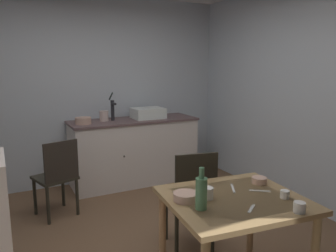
{
  "coord_description": "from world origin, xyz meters",
  "views": [
    {
      "loc": [
        -1.11,
        -2.57,
        1.66
      ],
      "look_at": [
        0.24,
        0.05,
        1.13
      ],
      "focal_mm": 35.45,
      "sensor_mm": 36.0,
      "label": 1
    }
  ],
  "objects": [
    {
      "name": "stoneware_crock",
      "position": [
        0.16,
        1.81,
        0.99
      ],
      "size": [
        0.12,
        0.12,
        0.14
      ],
      "primitive_type": "cylinder",
      "color": "beige",
      "rests_on": "counter_cabinet"
    },
    {
      "name": "table_knife",
      "position": [
        0.41,
        -0.68,
        0.75
      ],
      "size": [
        0.1,
        0.16,
        0.0
      ],
      "primitive_type": "cube",
      "rotation": [
        0.0,
        0.0,
        1.03
      ],
      "color": "silver",
      "rests_on": "dining_table"
    },
    {
      "name": "teacup_mint",
      "position": [
        0.13,
        -0.76,
        0.79
      ],
      "size": [
        0.09,
        0.09,
        0.08
      ],
      "primitive_type": "cylinder",
      "color": "white",
      "rests_on": "dining_table"
    },
    {
      "name": "soup_bowl_small",
      "position": [
        -0.02,
        -0.72,
        0.78
      ],
      "size": [
        0.17,
        0.17,
        0.06
      ],
      "primitive_type": "cylinder",
      "color": "tan",
      "rests_on": "dining_table"
    },
    {
      "name": "mug_tall",
      "position": [
        0.52,
        -1.21,
        0.78
      ],
      "size": [
        0.07,
        0.07,
        0.07
      ],
      "primitive_type": "cylinder",
      "color": "white",
      "rests_on": "dining_table"
    },
    {
      "name": "wall_back",
      "position": [
        0.0,
        2.13,
        1.32
      ],
      "size": [
        4.17,
        0.1,
        2.64
      ],
      "primitive_type": "cube",
      "color": "silver",
      "rests_on": "ground"
    },
    {
      "name": "wall_right",
      "position": [
        2.09,
        0.0,
        1.32
      ],
      "size": [
        0.1,
        4.25,
        2.64
      ],
      "primitive_type": "cube",
      "color": "silver",
      "rests_on": "ground"
    },
    {
      "name": "teaspoon_by_cup",
      "position": [
        0.56,
        -0.82,
        0.75
      ],
      "size": [
        0.13,
        0.11,
        0.0
      ],
      "primitive_type": "cube",
      "rotation": [
        0.0,
        0.0,
        5.64
      ],
      "color": "beige",
      "rests_on": "dining_table"
    },
    {
      "name": "chair_far_side",
      "position": [
        0.36,
        -0.18,
        0.49
      ],
      "size": [
        0.47,
        0.47,
        0.94
      ],
      "color": "#28271C",
      "rests_on": "ground"
    },
    {
      "name": "chair_by_counter",
      "position": [
        -0.6,
        1.08,
        0.47
      ],
      "size": [
        0.5,
        0.5,
        0.88
      ],
      "color": "#2C2A20",
      "rests_on": "ground"
    },
    {
      "name": "mug_dark",
      "position": [
        0.62,
        -1.0,
        0.78
      ],
      "size": [
        0.06,
        0.06,
        0.06
      ],
      "primitive_type": "cylinder",
      "color": "white",
      "rests_on": "dining_table"
    },
    {
      "name": "sink_basin",
      "position": [
        0.79,
        1.76,
        1.0
      ],
      "size": [
        0.44,
        0.34,
        0.15
      ],
      "color": "white",
      "rests_on": "counter_cabinet"
    },
    {
      "name": "hand_pump",
      "position": [
        0.28,
        1.8,
        1.09
      ],
      "size": [
        0.05,
        0.27,
        0.39
      ],
      "color": "#232328",
      "rests_on": "counter_cabinet"
    },
    {
      "name": "teaspoon_near_bowl",
      "position": [
        0.29,
        -1.03,
        0.75
      ],
      "size": [
        0.12,
        0.1,
        0.0
      ],
      "primitive_type": "cube",
      "rotation": [
        0.0,
        0.0,
        3.77
      ],
      "color": "beige",
      "rests_on": "dining_table"
    },
    {
      "name": "counter_cabinet",
      "position": [
        0.57,
        1.76,
        0.46
      ],
      "size": [
        1.79,
        0.64,
        0.92
      ],
      "color": "silver",
      "rests_on": "ground"
    },
    {
      "name": "glass_bottle",
      "position": [
        0.0,
        -0.88,
        0.86
      ],
      "size": [
        0.08,
        0.08,
        0.28
      ],
      "color": "#4C7F56",
      "rests_on": "dining_table"
    },
    {
      "name": "dining_table",
      "position": [
        0.31,
        -0.83,
        0.64
      ],
      "size": [
        1.02,
        0.94,
        0.75
      ],
      "color": "olive",
      "rests_on": "ground"
    },
    {
      "name": "ground_plane",
      "position": [
        0.0,
        0.0,
        0.0
      ],
      "size": [
        5.15,
        5.15,
        0.0
      ],
      "primitive_type": "plane",
      "color": "brown"
    },
    {
      "name": "serving_bowl_wide",
      "position": [
        0.67,
        -0.68,
        0.77
      ],
      "size": [
        0.12,
        0.12,
        0.05
      ],
      "primitive_type": "cylinder",
      "color": "tan",
      "rests_on": "dining_table"
    },
    {
      "name": "mixing_bowl_counter",
      "position": [
        -0.15,
        1.71,
        0.96
      ],
      "size": [
        0.21,
        0.21,
        0.09
      ],
      "primitive_type": "cylinder",
      "color": "tan",
      "rests_on": "counter_cabinet"
    }
  ]
}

